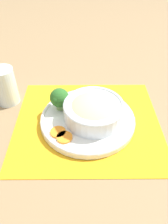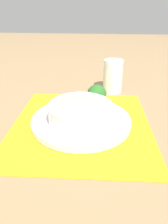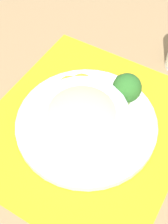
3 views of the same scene
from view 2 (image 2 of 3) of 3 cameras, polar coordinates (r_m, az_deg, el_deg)
name	(u,v)px [view 2 (image 2 of 3)]	position (r m, az deg, el deg)	size (l,w,h in m)	color
ground_plane	(81,124)	(0.66, -0.74, -3.25)	(4.00, 4.00, 0.00)	#8C704C
placemat	(81,124)	(0.66, -0.74, -3.10)	(0.42, 0.47, 0.00)	orange
plate	(81,120)	(0.65, -0.74, -2.09)	(0.30, 0.30, 0.02)	white
bowl	(79,111)	(0.62, -1.22, 0.23)	(0.18, 0.18, 0.07)	silver
broccoli_floret	(97,94)	(0.71, 3.35, 4.67)	(0.06, 0.06, 0.07)	#759E51
carrot_slice_near	(64,105)	(0.73, -5.26, 1.91)	(0.05, 0.05, 0.01)	orange
carrot_slice_middle	(57,107)	(0.72, -7.10, 1.27)	(0.05, 0.05, 0.01)	orange
water_glass	(113,78)	(0.89, 7.52, 8.83)	(0.08, 0.08, 0.13)	silver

